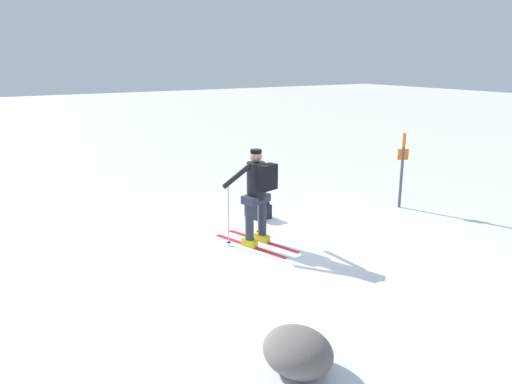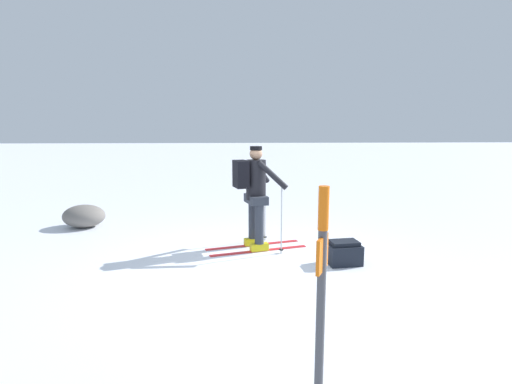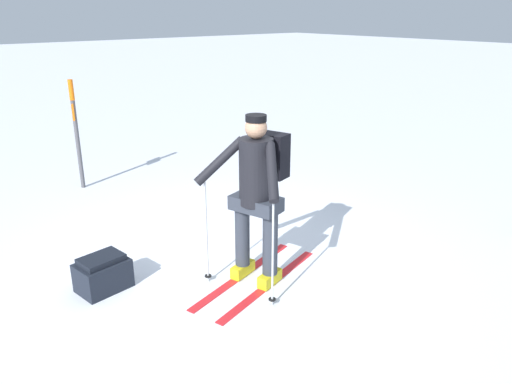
# 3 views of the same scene
# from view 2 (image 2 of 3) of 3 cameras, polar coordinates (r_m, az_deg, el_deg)

# --- Properties ---
(ground_plane) EXTENTS (80.00, 80.00, 0.00)m
(ground_plane) POSITION_cam_2_polar(r_m,az_deg,el_deg) (6.20, -0.73, -9.81)
(ground_plane) COLOR white
(skier) EXTENTS (1.72, 1.00, 1.72)m
(skier) POSITION_cam_2_polar(r_m,az_deg,el_deg) (6.57, -0.25, 0.24)
(skier) COLOR red
(skier) RESTS_ON ground_plane
(dropped_backpack) EXTENTS (0.52, 0.41, 0.36)m
(dropped_backpack) POSITION_cam_2_polar(r_m,az_deg,el_deg) (6.16, 12.44, -8.50)
(dropped_backpack) COLOR black
(dropped_backpack) RESTS_ON ground_plane
(trail_marker) EXTENTS (0.13, 0.23, 1.66)m
(trail_marker) POSITION_cam_2_polar(r_m,az_deg,el_deg) (2.84, 9.33, -12.54)
(trail_marker) COLOR #4C4C51
(trail_marker) RESTS_ON ground_plane
(rock_boulder) EXTENTS (0.83, 0.71, 0.46)m
(rock_boulder) POSITION_cam_2_polar(r_m,az_deg,el_deg) (8.83, -23.37, -3.18)
(rock_boulder) COLOR slate
(rock_boulder) RESTS_ON ground_plane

